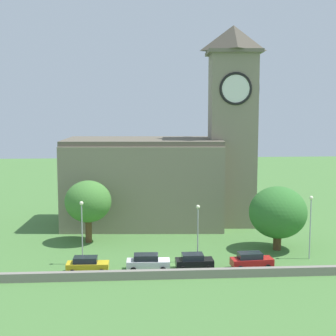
% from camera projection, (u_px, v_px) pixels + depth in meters
% --- Properties ---
extents(ground_plane, '(200.00, 200.00, 0.00)m').
position_uv_depth(ground_plane, '(161.00, 233.00, 72.02)').
color(ground_plane, '#477538').
extents(church, '(29.04, 14.16, 29.18)m').
position_uv_depth(church, '(166.00, 167.00, 76.42)').
color(church, gray).
rests_on(church, ground).
extents(quay_barrier, '(57.72, 0.70, 0.93)m').
position_uv_depth(quay_barrier, '(171.00, 274.00, 53.15)').
color(quay_barrier, gray).
rests_on(quay_barrier, ground).
extents(car_yellow, '(4.53, 2.11, 1.74)m').
position_uv_depth(car_yellow, '(87.00, 265.00, 54.89)').
color(car_yellow, gold).
rests_on(car_yellow, ground).
extents(car_white, '(4.74, 2.29, 1.76)m').
position_uv_depth(car_white, '(148.00, 262.00, 55.77)').
color(car_white, silver).
rests_on(car_white, ground).
extents(car_black, '(4.14, 2.24, 1.69)m').
position_uv_depth(car_black, '(194.00, 261.00, 56.21)').
color(car_black, black).
rests_on(car_black, ground).
extents(car_red, '(4.69, 2.39, 1.81)m').
position_uv_depth(car_red, '(251.00, 260.00, 56.28)').
color(car_red, red).
rests_on(car_red, ground).
extents(streetlamp_west_mid, '(0.44, 0.44, 7.23)m').
position_uv_depth(streetlamp_west_mid, '(82.00, 223.00, 57.24)').
color(streetlamp_west_mid, '#9EA0A5').
rests_on(streetlamp_west_mid, ground).
extents(streetlamp_central, '(0.44, 0.44, 6.67)m').
position_uv_depth(streetlamp_central, '(198.00, 224.00, 58.00)').
color(streetlamp_central, '#9EA0A5').
rests_on(streetlamp_central, ground).
extents(streetlamp_east_mid, '(0.44, 0.44, 7.45)m').
position_uv_depth(streetlamp_east_mid, '(311.00, 217.00, 59.27)').
color(streetlamp_east_mid, '#9EA0A5').
rests_on(streetlamp_east_mid, ground).
extents(tree_riverside_east, '(6.02, 6.02, 8.13)m').
position_uv_depth(tree_riverside_east, '(88.00, 202.00, 66.38)').
color(tree_riverside_east, brown).
rests_on(tree_riverside_east, ground).
extents(tree_riverside_west, '(7.10, 7.10, 7.91)m').
position_uv_depth(tree_riverside_west, '(278.00, 212.00, 63.07)').
color(tree_riverside_west, brown).
rests_on(tree_riverside_west, ground).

